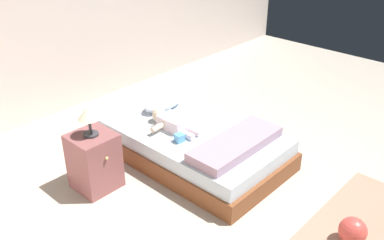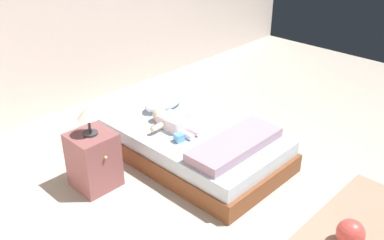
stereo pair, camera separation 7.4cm
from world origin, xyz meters
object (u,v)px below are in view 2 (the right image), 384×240
at_px(toy_block, 179,138).
at_px(baby, 171,121).
at_px(pillow, 164,102).
at_px(toy_ball, 351,233).
at_px(bed, 192,143).
at_px(toothbrush, 184,116).
at_px(nightstand, 94,160).
at_px(lamp, 88,114).

bearing_deg(toy_block, baby, 59.98).
bearing_deg(pillow, toy_ball, -94.81).
bearing_deg(toy_ball, bed, 87.88).
relative_size(bed, toy_block, 20.60).
xyz_separation_m(toothbrush, nightstand, (-1.10, 0.07, -0.07)).
distance_m(bed, toy_ball, 1.76).
distance_m(bed, baby, 0.32).
xyz_separation_m(nightstand, toy_ball, (0.91, -2.07, -0.16)).
xyz_separation_m(baby, toy_ball, (0.05, -1.94, -0.28)).
relative_size(pillow, lamp, 1.83).
bearing_deg(nightstand, pillow, 12.09).
relative_size(bed, baby, 3.18).
bearing_deg(bed, lamp, 162.18).
height_order(bed, lamp, lamp).
bearing_deg(toy_ball, pillow, 85.19).
bearing_deg(pillow, lamp, -167.91).
bearing_deg(toy_ball, baby, 91.47).
bearing_deg(bed, nightstand, 162.18).
bearing_deg(pillow, bed, -103.21).
xyz_separation_m(bed, toothbrush, (0.13, 0.24, 0.18)).
bearing_deg(lamp, toy_ball, -66.34).
relative_size(toothbrush, toy_block, 1.26).
height_order(bed, nightstand, nightstand).
bearing_deg(toothbrush, toy_ball, -95.56).
xyz_separation_m(baby, nightstand, (-0.86, 0.13, -0.12)).
xyz_separation_m(bed, toy_block, (-0.27, -0.08, 0.21)).
height_order(bed, baby, baby).
distance_m(toothbrush, lamp, 1.18).
height_order(baby, lamp, lamp).
bearing_deg(lamp, toothbrush, -3.86).
height_order(baby, nightstand, nightstand).
distance_m(baby, toy_ball, 1.96).
bearing_deg(baby, bed, -57.28).
height_order(toothbrush, lamp, lamp).
height_order(baby, toothbrush, baby).
bearing_deg(toy_block, nightstand, 150.66).
bearing_deg(lamp, nightstand, -90.00).
bearing_deg(bed, toy_block, -162.52).
bearing_deg(nightstand, toothbrush, -3.85).
relative_size(pillow, toothbrush, 4.34).
bearing_deg(lamp, bed, -17.82).
bearing_deg(toy_block, pillow, 57.97).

